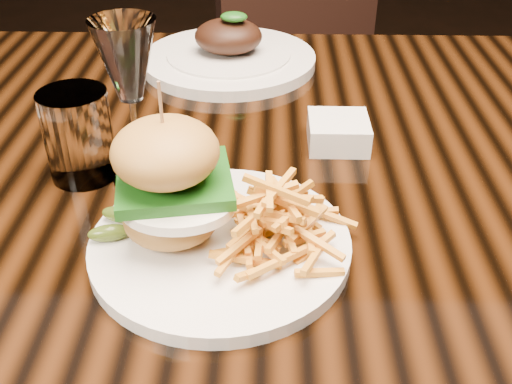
{
  "coord_description": "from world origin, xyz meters",
  "views": [
    {
      "loc": [
        -0.03,
        -0.64,
        1.13
      ],
      "look_at": [
        -0.05,
        -0.16,
        0.81
      ],
      "focal_mm": 42.0,
      "sensor_mm": 36.0,
      "label": 1
    }
  ],
  "objects_px": {
    "wine_glass": "(127,67)",
    "far_dish": "(229,55)",
    "dining_table": "(294,209)",
    "chair_far": "(316,56)",
    "burger_plate": "(215,212)"
  },
  "relations": [
    {
      "from": "dining_table",
      "to": "burger_plate",
      "type": "bearing_deg",
      "value": -115.16
    },
    {
      "from": "dining_table",
      "to": "burger_plate",
      "type": "distance_m",
      "value": 0.23
    },
    {
      "from": "dining_table",
      "to": "wine_glass",
      "type": "xyz_separation_m",
      "value": [
        -0.18,
        -0.05,
        0.22
      ]
    },
    {
      "from": "dining_table",
      "to": "wine_glass",
      "type": "height_order",
      "value": "wine_glass"
    },
    {
      "from": "wine_glass",
      "to": "burger_plate",
      "type": "bearing_deg",
      "value": -52.52
    },
    {
      "from": "far_dish",
      "to": "chair_far",
      "type": "distance_m",
      "value": 0.66
    },
    {
      "from": "wine_glass",
      "to": "chair_far",
      "type": "distance_m",
      "value": 1.03
    },
    {
      "from": "burger_plate",
      "to": "chair_far",
      "type": "xyz_separation_m",
      "value": [
        0.17,
        1.06,
        -0.26
      ]
    },
    {
      "from": "dining_table",
      "to": "wine_glass",
      "type": "bearing_deg",
      "value": -165.38
    },
    {
      "from": "burger_plate",
      "to": "far_dish",
      "type": "distance_m",
      "value": 0.48
    },
    {
      "from": "dining_table",
      "to": "far_dish",
      "type": "relative_size",
      "value": 5.65
    },
    {
      "from": "dining_table",
      "to": "far_dish",
      "type": "distance_m",
      "value": 0.33
    },
    {
      "from": "dining_table",
      "to": "burger_plate",
      "type": "relative_size",
      "value": 6.21
    },
    {
      "from": "burger_plate",
      "to": "wine_glass",
      "type": "bearing_deg",
      "value": 129.46
    },
    {
      "from": "wine_glass",
      "to": "far_dish",
      "type": "bearing_deg",
      "value": 76.63
    }
  ]
}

